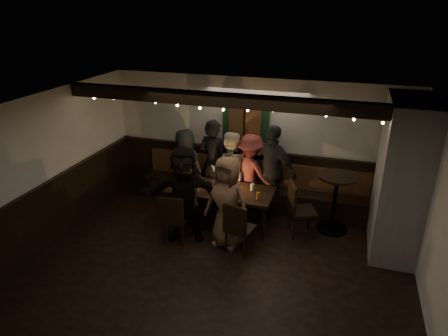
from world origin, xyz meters
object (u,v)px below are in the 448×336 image
(person_b, at_px, (214,163))
(person_g, at_px, (227,202))
(dining_table, at_px, (221,192))
(person_e, at_px, (273,170))
(person_c, at_px, (229,171))
(person_d, at_px, (251,172))
(chair_near_right, at_px, (238,226))
(person_f, at_px, (185,194))
(person_a, at_px, (186,165))
(chair_end, at_px, (297,206))
(high_top, at_px, (335,196))
(chair_near_left, at_px, (173,217))

(person_b, height_order, person_g, person_b)
(dining_table, relative_size, person_e, 1.09)
(person_c, distance_m, person_e, 0.86)
(person_c, bearing_deg, person_g, 88.42)
(person_b, relative_size, person_d, 1.16)
(chair_near_right, xyz_separation_m, person_f, (-1.02, 0.21, 0.33))
(chair_near_right, xyz_separation_m, person_a, (-1.59, 1.63, 0.24))
(person_a, height_order, person_d, person_d)
(chair_end, height_order, person_d, person_d)
(high_top, height_order, person_a, person_a)
(dining_table, distance_m, person_f, 0.84)
(chair_near_right, distance_m, person_f, 1.09)
(high_top, height_order, person_g, person_g)
(chair_near_right, bearing_deg, dining_table, 123.34)
(person_a, height_order, person_g, person_g)
(person_a, bearing_deg, chair_near_left, 114.05)
(chair_near_left, distance_m, person_a, 1.76)
(person_d, relative_size, person_e, 0.87)
(person_d, height_order, person_f, person_f)
(chair_near_left, bearing_deg, person_b, 84.32)
(high_top, distance_m, person_c, 2.09)
(chair_near_left, bearing_deg, high_top, 26.53)
(person_b, xyz_separation_m, person_d, (0.77, 0.03, -0.12))
(chair_near_right, height_order, person_g, person_g)
(high_top, bearing_deg, chair_near_left, -153.47)
(chair_end, distance_m, person_b, 1.99)
(person_c, xyz_separation_m, person_f, (-0.41, -1.31, 0.05))
(chair_end, relative_size, person_c, 0.62)
(person_f, bearing_deg, person_g, -11.37)
(person_c, bearing_deg, person_e, 169.26)
(high_top, xyz_separation_m, person_f, (-2.49, -1.05, 0.17))
(person_f, relative_size, person_g, 1.06)
(chair_near_right, distance_m, high_top, 1.94)
(chair_end, distance_m, person_c, 1.60)
(chair_end, xyz_separation_m, high_top, (0.62, 0.36, 0.13))
(chair_end, height_order, person_c, person_c)
(chair_near_left, height_order, person_b, person_b)
(person_b, xyz_separation_m, person_e, (1.22, -0.01, -0.01))
(person_f, xyz_separation_m, person_g, (0.77, 0.01, -0.05))
(dining_table, relative_size, person_c, 1.21)
(person_a, bearing_deg, chair_near_right, 143.06)
(person_e, bearing_deg, person_b, 23.07)
(chair_end, height_order, person_e, person_e)
(chair_near_right, xyz_separation_m, high_top, (1.47, 1.26, 0.17))
(person_c, height_order, person_d, person_c)
(person_e, height_order, person_g, person_e)
(chair_end, height_order, person_g, person_g)
(chair_near_left, height_order, person_c, person_c)
(person_f, bearing_deg, chair_end, 8.01)
(person_c, bearing_deg, person_a, -23.63)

